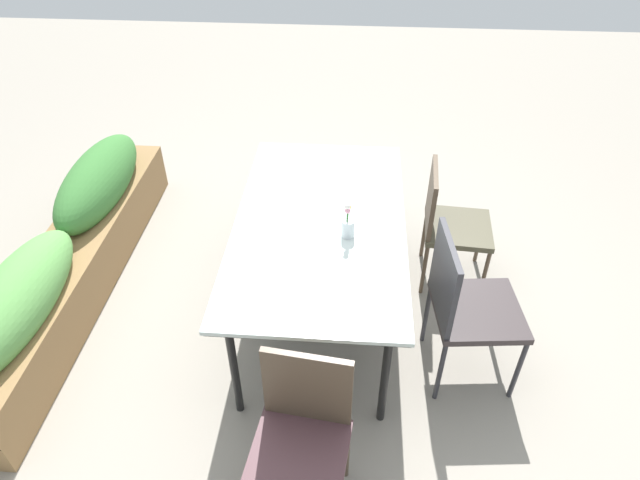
{
  "coord_description": "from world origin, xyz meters",
  "views": [
    {
      "loc": [
        -2.49,
        -0.27,
        2.68
      ],
      "look_at": [
        0.06,
        -0.09,
        0.61
      ],
      "focal_mm": 30.6,
      "sensor_mm": 36.0,
      "label": 1
    }
  ],
  "objects_px": {
    "dining_table": "(320,227)",
    "chair_near_right": "(448,220)",
    "planter_box": "(71,251)",
    "chair_end_left": "(302,433)",
    "chair_near_left": "(465,302)",
    "flower_vase": "(348,225)"
  },
  "relations": [
    {
      "from": "planter_box",
      "to": "dining_table",
      "type": "bearing_deg",
      "value": -93.67
    },
    {
      "from": "chair_end_left",
      "to": "chair_near_right",
      "type": "distance_m",
      "value": 1.83
    },
    {
      "from": "dining_table",
      "to": "flower_vase",
      "type": "distance_m",
      "value": 0.25
    },
    {
      "from": "dining_table",
      "to": "planter_box",
      "type": "xyz_separation_m",
      "value": [
        0.11,
        1.68,
        -0.38
      ]
    },
    {
      "from": "chair_end_left",
      "to": "dining_table",
      "type": "bearing_deg",
      "value": -82.52
    },
    {
      "from": "chair_near_left",
      "to": "chair_near_right",
      "type": "relative_size",
      "value": 1.12
    },
    {
      "from": "chair_near_right",
      "to": "chair_end_left",
      "type": "bearing_deg",
      "value": -22.12
    },
    {
      "from": "chair_end_left",
      "to": "flower_vase",
      "type": "distance_m",
      "value": 1.15
    },
    {
      "from": "planter_box",
      "to": "chair_near_left",
      "type": "bearing_deg",
      "value": -101.77
    },
    {
      "from": "dining_table",
      "to": "chair_near_right",
      "type": "xyz_separation_m",
      "value": [
        0.41,
        -0.83,
        -0.21
      ]
    },
    {
      "from": "chair_near_left",
      "to": "chair_end_left",
      "type": "distance_m",
      "value": 1.15
    },
    {
      "from": "dining_table",
      "to": "chair_near_left",
      "type": "bearing_deg",
      "value": -116.78
    },
    {
      "from": "dining_table",
      "to": "chair_end_left",
      "type": "xyz_separation_m",
      "value": [
        -1.23,
        -0.01,
        -0.2
      ]
    },
    {
      "from": "chair_near_left",
      "to": "dining_table",
      "type": "bearing_deg",
      "value": -122.33
    },
    {
      "from": "flower_vase",
      "to": "planter_box",
      "type": "distance_m",
      "value": 1.93
    },
    {
      "from": "chair_near_left",
      "to": "chair_end_left",
      "type": "xyz_separation_m",
      "value": [
        -0.82,
        0.81,
        -0.05
      ]
    },
    {
      "from": "chair_near_right",
      "to": "planter_box",
      "type": "distance_m",
      "value": 2.53
    },
    {
      "from": "flower_vase",
      "to": "chair_near_left",
      "type": "bearing_deg",
      "value": -113.21
    },
    {
      "from": "flower_vase",
      "to": "planter_box",
      "type": "xyz_separation_m",
      "value": [
        0.24,
        1.85,
        -0.5
      ]
    },
    {
      "from": "chair_near_left",
      "to": "flower_vase",
      "type": "bearing_deg",
      "value": -118.77
    },
    {
      "from": "chair_end_left",
      "to": "chair_near_left",
      "type": "bearing_deg",
      "value": -127.72
    },
    {
      "from": "chair_near_right",
      "to": "planter_box",
      "type": "height_order",
      "value": "chair_near_right"
    }
  ]
}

